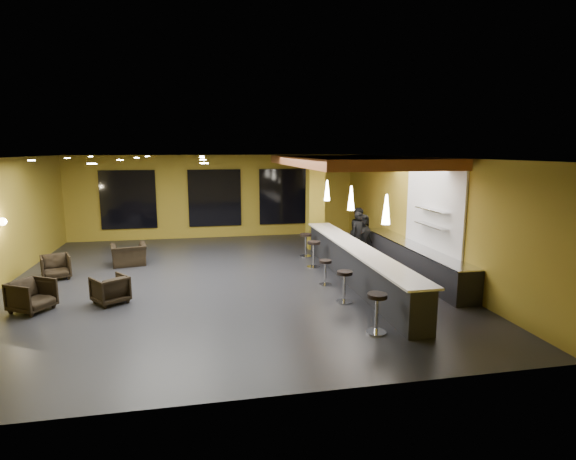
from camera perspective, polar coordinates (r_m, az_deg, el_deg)
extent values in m
cube|color=black|center=(13.30, -8.12, -6.41)|extent=(12.00, 13.00, 0.10)
cube|color=black|center=(12.75, -8.54, 9.30)|extent=(12.00, 13.00, 0.10)
cube|color=olive|center=(19.39, -9.29, 4.22)|extent=(12.00, 0.10, 3.50)
cube|color=olive|center=(6.52, -5.44, -7.50)|extent=(12.00, 0.10, 3.50)
cube|color=olive|center=(14.49, 16.32, 1.95)|extent=(0.10, 13.00, 3.50)
cube|color=#BA6336|center=(14.48, 7.49, 8.67)|extent=(3.60, 8.00, 0.28)
cube|color=black|center=(19.50, -19.62, 3.65)|extent=(2.20, 0.06, 2.40)
cube|color=black|center=(19.29, -9.27, 4.04)|extent=(2.20, 0.06, 2.40)
cube|color=black|center=(19.61, -0.46, 4.27)|extent=(2.20, 0.06, 2.40)
cube|color=white|center=(13.54, 17.96, 2.38)|extent=(0.06, 3.20, 2.40)
cube|color=black|center=(12.88, 8.54, -4.42)|extent=(0.60, 8.00, 1.00)
cube|color=white|center=(12.76, 8.60, -2.13)|extent=(0.78, 8.10, 0.05)
cube|color=black|center=(14.12, 15.54, -3.68)|extent=(0.70, 6.00, 0.86)
cube|color=silver|center=(14.02, 15.62, -1.87)|extent=(0.72, 6.00, 0.03)
cube|color=silver|center=(13.36, 17.76, 0.55)|extent=(0.30, 1.50, 0.03)
cube|color=silver|center=(13.30, 17.86, 2.47)|extent=(0.30, 1.50, 0.03)
cube|color=olive|center=(16.99, 3.47, 3.50)|extent=(0.60, 0.60, 3.50)
sphere|color=#FFE5B2|center=(14.38, -32.53, 0.90)|extent=(0.22, 0.22, 0.22)
cone|color=white|center=(10.70, 12.36, 2.58)|extent=(0.20, 0.20, 0.70)
cone|color=white|center=(13.02, 8.02, 4.03)|extent=(0.20, 0.20, 0.70)
cone|color=white|center=(15.39, 4.98, 5.03)|extent=(0.20, 0.20, 0.70)
imported|color=black|center=(15.64, 9.00, -0.66)|extent=(0.67, 0.52, 1.63)
imported|color=black|center=(16.18, 9.04, -0.17)|extent=(0.99, 0.88, 1.70)
imported|color=black|center=(15.84, 9.45, -0.73)|extent=(0.87, 0.73, 1.52)
imported|color=black|center=(12.12, -29.77, -7.25)|extent=(1.11, 1.10, 0.75)
imported|color=black|center=(11.92, -21.65, -7.02)|extent=(1.04, 1.04, 0.69)
imported|color=black|center=(14.76, -27.39, -4.18)|extent=(0.98, 0.99, 0.71)
imported|color=black|center=(15.52, -19.56, -2.97)|extent=(1.24, 1.13, 0.70)
cylinder|color=silver|center=(9.65, 11.11, -12.61)|extent=(0.43, 0.43, 0.03)
cylinder|color=silver|center=(9.51, 11.19, -10.50)|extent=(0.07, 0.07, 0.75)
cylinder|color=black|center=(9.38, 11.28, -8.19)|extent=(0.40, 0.40, 0.09)
cylinder|color=silver|center=(11.32, 7.13, -9.01)|extent=(0.40, 0.40, 0.03)
cylinder|color=silver|center=(11.21, 7.17, -7.29)|extent=(0.07, 0.07, 0.70)
cylinder|color=black|center=(11.10, 7.21, -5.42)|extent=(0.38, 0.38, 0.08)
cylinder|color=silver|center=(12.64, 4.73, -6.91)|extent=(0.36, 0.36, 0.03)
cylinder|color=silver|center=(12.55, 4.76, -5.51)|extent=(0.06, 0.06, 0.63)
cylinder|color=black|center=(12.46, 4.78, -3.99)|extent=(0.34, 0.34, 0.07)
cylinder|color=silver|center=(14.44, 3.26, -4.71)|extent=(0.43, 0.43, 0.03)
cylinder|color=silver|center=(14.34, 3.28, -3.22)|extent=(0.08, 0.08, 0.76)
cylinder|color=black|center=(14.26, 3.30, -1.61)|extent=(0.41, 0.41, 0.09)
cylinder|color=silver|center=(15.86, 2.25, -3.34)|extent=(0.42, 0.42, 0.03)
cylinder|color=silver|center=(15.77, 2.26, -2.03)|extent=(0.07, 0.07, 0.73)
cylinder|color=black|center=(15.69, 2.27, -0.62)|extent=(0.40, 0.40, 0.08)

